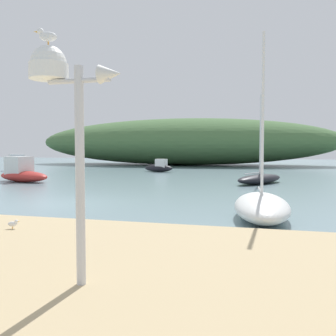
# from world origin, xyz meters

# --- Properties ---
(ground_plane) EXTENTS (120.00, 120.00, 0.00)m
(ground_plane) POSITION_xyz_m (0.00, 0.00, 0.00)
(ground_plane) COLOR gray
(distant_hill) EXTENTS (37.01, 12.32, 5.61)m
(distant_hill) POSITION_xyz_m (-2.80, 32.06, 2.80)
(distant_hill) COLOR #476B3D
(distant_hill) RESTS_ON ground
(mast_structure) EXTENTS (1.26, 0.50, 3.12)m
(mast_structure) POSITION_xyz_m (4.39, -7.57, 2.76)
(mast_structure) COLOR silver
(mast_structure) RESTS_ON beach_sand
(seagull_on_radar) EXTENTS (0.30, 0.17, 0.22)m
(seagull_on_radar) POSITION_xyz_m (4.22, -7.58, 3.44)
(seagull_on_radar) COLOR orange
(seagull_on_radar) RESTS_ON mast_structure
(motorboat_by_sandbar) EXTENTS (4.04, 2.39, 1.51)m
(motorboat_by_sandbar) POSITION_xyz_m (-7.06, 7.15, 0.53)
(motorboat_by_sandbar) COLOR #B72D28
(motorboat_by_sandbar) RESTS_ON ground
(motorboat_near_shore) EXTENTS (3.73, 3.60, 1.47)m
(motorboat_near_shore) POSITION_xyz_m (-14.48, 16.57, 0.53)
(motorboat_near_shore) COLOR #2D4C9E
(motorboat_near_shore) RESTS_ON ground
(sailboat_mid_channel) EXTENTS (3.08, 4.11, 4.97)m
(sailboat_mid_channel) POSITION_xyz_m (6.71, 9.42, 0.29)
(sailboat_mid_channel) COLOR black
(sailboat_mid_channel) RESTS_ON ground
(sailboat_inner_mooring) EXTENTS (1.80, 4.11, 5.18)m
(sailboat_inner_mooring) POSITION_xyz_m (6.90, -1.27, 0.36)
(sailboat_inner_mooring) COLOR white
(sailboat_inner_mooring) RESTS_ON ground
(motorboat_far_left) EXTENTS (2.67, 1.19, 1.10)m
(motorboat_far_left) POSITION_xyz_m (-1.72, 18.18, 0.41)
(motorboat_far_left) COLOR black
(motorboat_far_left) RESTS_ON ground
(seagull_near_waterline) EXTENTS (0.27, 0.15, 0.20)m
(seagull_near_waterline) POSITION_xyz_m (1.58, -4.92, 0.32)
(seagull_near_waterline) COLOR orange
(seagull_near_waterline) RESTS_ON beach_sand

